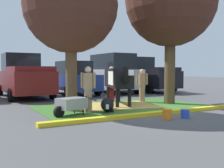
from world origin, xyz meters
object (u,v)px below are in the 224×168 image
object	(u,v)px
person_visitor_near	(112,83)
suv_dark_grey	(112,73)
bucket_orange	(167,114)
pickup_truck_maroon	(24,77)
cow_holstein	(119,78)
wheelbarrow	(71,104)
shade_tree_right	(171,2)
sedan_blue	(74,78)
pickup_truck_black	(144,75)
bucket_blue	(185,114)
calf_lying	(107,105)
shade_tree_left	(71,6)
person_visitor_far	(142,85)
person_handler	(88,88)

from	to	relation	value
person_visitor_near	suv_dark_grey	distance (m)	5.22
bucket_orange	pickup_truck_maroon	size ratio (longest dim) A/B	0.06
cow_holstein	suv_dark_grey	size ratio (longest dim) A/B	0.66
wheelbarrow	shade_tree_right	bearing A→B (deg)	9.37
sedan_blue	pickup_truck_black	world-z (taller)	pickup_truck_black
bucket_blue	calf_lying	bearing A→B (deg)	121.07
bucket_orange	sedan_blue	distance (m)	9.04
bucket_blue	pickup_truck_black	size ratio (longest dim) A/B	0.05
suv_dark_grey	pickup_truck_maroon	bearing A→B (deg)	-177.37
pickup_truck_black	cow_holstein	bearing A→B (deg)	-133.42
shade_tree_left	pickup_truck_black	size ratio (longest dim) A/B	1.00
person_visitor_near	person_visitor_far	bearing A→B (deg)	-31.87
bucket_orange	sedan_blue	size ratio (longest dim) A/B	0.07
person_handler	bucket_blue	bearing A→B (deg)	-46.93
pickup_truck_maroon	suv_dark_grey	distance (m)	5.65
calf_lying	suv_dark_grey	xyz separation A→B (m)	(3.97, 6.79, 1.03)
shade_tree_right	bucket_blue	size ratio (longest dim) A/B	22.88
person_handler	pickup_truck_maroon	world-z (taller)	pickup_truck_maroon
wheelbarrow	sedan_blue	xyz separation A→B (m)	(2.73, 7.00, 0.60)
person_visitor_near	bucket_orange	size ratio (longest dim) A/B	5.24
calf_lying	wheelbarrow	bearing A→B (deg)	-169.13
person_visitor_far	calf_lying	bearing A→B (deg)	-149.80
shade_tree_right	person_visitor_near	bearing A→B (deg)	138.32
calf_lying	pickup_truck_black	bearing A→B (deg)	46.20
person_visitor_far	bucket_blue	world-z (taller)	person_visitor_far
suv_dark_grey	cow_holstein	bearing A→B (deg)	-116.60
pickup_truck_black	calf_lying	bearing A→B (deg)	-133.80
bucket_orange	pickup_truck_black	world-z (taller)	pickup_truck_black
bucket_orange	bucket_blue	size ratio (longest dim) A/B	1.12
shade_tree_right	person_visitor_far	xyz separation A→B (m)	(-0.76, 1.00, -3.62)
person_handler	suv_dark_grey	distance (m)	8.31
bucket_blue	suv_dark_grey	size ratio (longest dim) A/B	0.06
shade_tree_left	bucket_blue	distance (m)	5.37
suv_dark_grey	person_visitor_near	bearing A→B (deg)	-119.36
shade_tree_left	calf_lying	bearing A→B (deg)	-30.77
bucket_orange	pickup_truck_black	xyz separation A→B (m)	(5.76, 9.13, 0.95)
calf_lying	bucket_blue	xyz separation A→B (m)	(1.44, -2.39, -0.10)
bucket_orange	shade_tree_right	bearing A→B (deg)	47.68
shade_tree_left	pickup_truck_maroon	bearing A→B (deg)	95.42
bucket_orange	pickup_truck_maroon	world-z (taller)	pickup_truck_maroon
calf_lying	pickup_truck_black	size ratio (longest dim) A/B	0.24
person_visitor_far	sedan_blue	world-z (taller)	sedan_blue
shade_tree_right	person_visitor_far	size ratio (longest dim) A/B	4.20
shade_tree_right	bucket_orange	size ratio (longest dim) A/B	20.46
person_handler	pickup_truck_maroon	xyz separation A→B (m)	(-0.91, 6.56, 0.25)
bucket_blue	person_handler	bearing A→B (deg)	133.07
shade_tree_right	bucket_orange	distance (m)	5.70
pickup_truck_maroon	cow_holstein	bearing A→B (deg)	-62.99
suv_dark_grey	shade_tree_left	bearing A→B (deg)	-129.69
person_visitor_far	shade_tree_left	bearing A→B (deg)	-167.15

